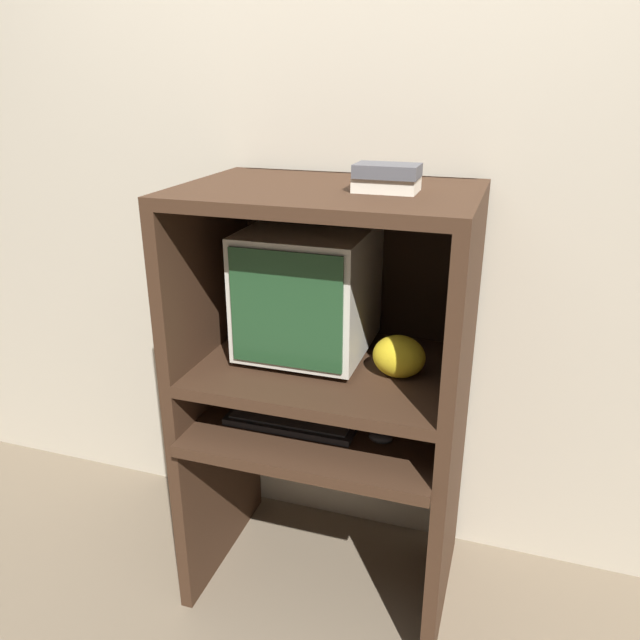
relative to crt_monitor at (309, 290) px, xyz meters
The scene contains 10 objects.
ground_plane 1.09m from the crt_monitor, 76.99° to the right, with size 12.00×12.00×0.00m, color #756651.
wall_back 0.41m from the crt_monitor, 74.23° to the left, with size 6.00×0.06×2.60m.
desk_base 0.63m from the crt_monitor, 48.66° to the right, with size 0.83×0.61×0.64m.
desk_monitor_shelf 0.27m from the crt_monitor, 37.37° to the right, with size 0.83×0.58×0.18m.
hutch_upper 0.17m from the crt_monitor, 21.89° to the right, with size 0.83×0.58×0.53m.
crt_monitor is the anchor object (origin of this frame).
keyboard 0.40m from the crt_monitor, 90.99° to the right, with size 0.40×0.14×0.03m.
mouse 0.49m from the crt_monitor, 31.50° to the right, with size 0.07×0.05×0.03m.
snack_bag 0.35m from the crt_monitor, 15.52° to the right, with size 0.15×0.11×0.13m.
book_stack 0.45m from the crt_monitor, 18.56° to the right, with size 0.17×0.12×0.07m.
Camera 1 is at (0.51, -1.35, 1.64)m, focal length 35.00 mm.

